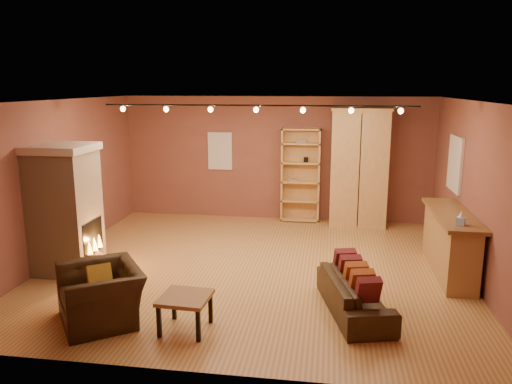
% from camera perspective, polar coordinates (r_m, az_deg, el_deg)
% --- Properties ---
extents(floor, '(7.00, 7.00, 0.00)m').
position_cam_1_polar(floor, '(8.62, -0.19, -8.56)').
color(floor, olive).
rests_on(floor, ground).
extents(ceiling, '(7.00, 7.00, 0.00)m').
position_cam_1_polar(ceiling, '(8.07, -0.20, 10.38)').
color(ceiling, brown).
rests_on(ceiling, back_wall).
extents(back_wall, '(7.00, 0.02, 2.80)m').
position_cam_1_polar(back_wall, '(11.41, 2.30, 3.84)').
color(back_wall, brown).
rests_on(back_wall, floor).
extents(left_wall, '(0.02, 6.50, 2.80)m').
position_cam_1_polar(left_wall, '(9.41, -21.76, 1.19)').
color(left_wall, brown).
rests_on(left_wall, floor).
extents(right_wall, '(0.02, 6.50, 2.80)m').
position_cam_1_polar(right_wall, '(8.45, 23.97, -0.17)').
color(right_wall, brown).
rests_on(right_wall, floor).
extents(fireplace, '(1.01, 0.98, 2.12)m').
position_cam_1_polar(fireplace, '(8.75, -20.94, -1.81)').
color(fireplace, '#C5AE88').
rests_on(fireplace, floor).
extents(back_window, '(0.56, 0.04, 0.86)m').
position_cam_1_polar(back_window, '(11.58, -4.13, 4.69)').
color(back_window, silver).
rests_on(back_window, back_wall).
extents(bookcase, '(0.86, 0.34, 2.11)m').
position_cam_1_polar(bookcase, '(11.30, 5.13, 2.04)').
color(bookcase, tan).
rests_on(bookcase, floor).
extents(armoire, '(1.26, 0.72, 2.58)m').
position_cam_1_polar(armoire, '(11.05, 11.67, 2.76)').
color(armoire, tan).
rests_on(armoire, floor).
extents(bar_counter, '(0.58, 2.16, 1.03)m').
position_cam_1_polar(bar_counter, '(8.77, 21.26, -5.43)').
color(bar_counter, '#AC844F').
rests_on(bar_counter, floor).
extents(tissue_box, '(0.16, 0.16, 0.22)m').
position_cam_1_polar(tissue_box, '(7.91, 22.37, -2.88)').
color(tissue_box, '#8BB4DE').
rests_on(tissue_box, bar_counter).
extents(right_window, '(0.05, 0.90, 1.00)m').
position_cam_1_polar(right_window, '(9.74, 21.81, 3.02)').
color(right_window, silver).
rests_on(right_window, right_wall).
extents(loveseat, '(0.90, 1.78, 0.73)m').
position_cam_1_polar(loveseat, '(7.03, 11.21, -10.63)').
color(loveseat, black).
rests_on(loveseat, floor).
extents(armchair, '(1.25, 1.33, 0.98)m').
position_cam_1_polar(armchair, '(6.91, -17.36, -10.16)').
color(armchair, black).
rests_on(armchair, floor).
extents(coffee_table, '(0.64, 0.64, 0.46)m').
position_cam_1_polar(coffee_table, '(6.48, -8.10, -12.21)').
color(coffee_table, brown).
rests_on(coffee_table, floor).
extents(track_rail, '(5.20, 0.09, 0.13)m').
position_cam_1_polar(track_rail, '(8.27, 0.01, 9.62)').
color(track_rail, black).
rests_on(track_rail, ceiling).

